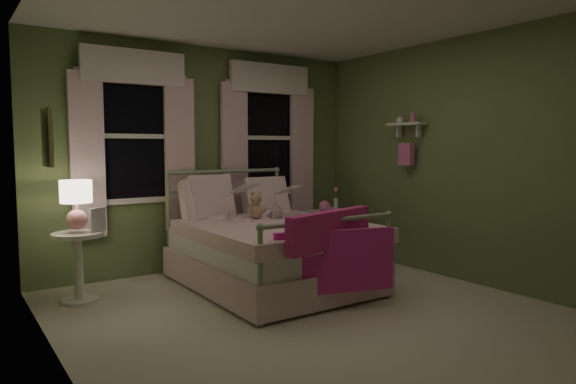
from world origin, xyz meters
TOP-DOWN VIEW (x-y plane):
  - room_shell at (0.00, 0.00)m, footprint 4.20×4.20m
  - bed at (0.16, 0.95)m, footprint 1.58×2.04m
  - pink_throw at (0.17, -0.07)m, footprint 1.09×0.44m
  - child_left at (-0.11, 1.38)m, footprint 0.32×0.26m
  - child_right at (0.45, 1.38)m, footprint 0.41×0.36m
  - book_left at (-0.11, 1.13)m, footprint 0.21×0.14m
  - book_right at (0.45, 1.13)m, footprint 0.22×0.16m
  - teddy_bear at (0.17, 1.22)m, footprint 0.23×0.18m
  - nightstand_left at (-1.59, 1.47)m, footprint 0.46×0.46m
  - table_lamp at (-1.59, 1.47)m, footprint 0.28×0.28m
  - book_nightstand at (-1.49, 1.39)m, footprint 0.23×0.27m
  - nightstand_right at (1.38, 1.44)m, footprint 0.50×0.40m
  - pink_toy at (1.28, 1.43)m, footprint 0.14×0.19m
  - bud_vase at (1.50, 1.49)m, footprint 0.06×0.06m
  - window_left at (-0.85, 2.03)m, footprint 1.34×0.13m
  - window_right at (0.85, 2.03)m, footprint 1.34×0.13m
  - wall_shelf at (1.90, 0.70)m, footprint 0.15×0.50m
  - framed_picture at (-1.95, 0.60)m, footprint 0.03×0.32m

SIDE VIEW (x-z plane):
  - bed at x=0.16m, z-range -0.22..0.97m
  - nightstand_left at x=-1.59m, z-range 0.09..0.74m
  - nightstand_right at x=1.38m, z-range 0.23..0.87m
  - pink_throw at x=0.17m, z-range 0.26..0.96m
  - book_nightstand at x=-1.49m, z-range 0.65..0.67m
  - pink_toy at x=1.28m, z-range 0.64..0.78m
  - bud_vase at x=1.50m, z-range 0.65..0.93m
  - teddy_bear at x=0.17m, z-range 0.64..0.95m
  - child_right at x=0.45m, z-range 0.57..1.26m
  - book_right at x=0.45m, z-range 0.79..1.05m
  - child_left at x=-0.11m, z-range 0.57..1.31m
  - table_lamp at x=-1.59m, z-range 0.73..1.18m
  - book_left at x=-0.11m, z-range 0.83..1.09m
  - room_shell at x=0.00m, z-range -0.80..3.40m
  - framed_picture at x=-1.95m, z-range 1.29..1.71m
  - wall_shelf at x=1.90m, z-range 1.22..1.82m
  - window_left at x=-0.85m, z-range 0.64..2.60m
  - window_right at x=0.85m, z-range 0.64..2.60m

